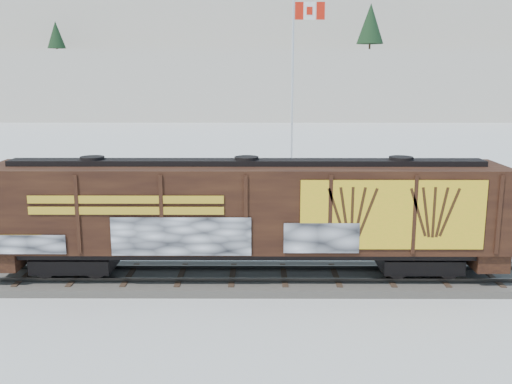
{
  "coord_description": "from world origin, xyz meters",
  "views": [
    {
      "loc": [
        1.0,
        -21.02,
        7.92
      ],
      "look_at": [
        0.9,
        3.0,
        2.96
      ],
      "focal_mm": 40.0,
      "sensor_mm": 36.0,
      "label": 1
    }
  ],
  "objects_px": {
    "car_white": "(192,216)",
    "car_dark": "(429,214)",
    "hopper_railcar": "(247,210)",
    "flagpole": "(293,131)",
    "car_silver": "(214,219)"
  },
  "relations": [
    {
      "from": "car_white",
      "to": "car_dark",
      "type": "xyz_separation_m",
      "value": [
        12.36,
        0.98,
        -0.1
      ]
    },
    {
      "from": "hopper_railcar",
      "to": "flagpole",
      "type": "bearing_deg",
      "value": 79.33
    },
    {
      "from": "flagpole",
      "to": "car_silver",
      "type": "distance_m",
      "value": 9.09
    },
    {
      "from": "hopper_railcar",
      "to": "car_silver",
      "type": "distance_m",
      "value": 7.14
    },
    {
      "from": "flagpole",
      "to": "car_dark",
      "type": "bearing_deg",
      "value": -39.12
    },
    {
      "from": "flagpole",
      "to": "car_white",
      "type": "relative_size",
      "value": 2.44
    },
    {
      "from": "car_silver",
      "to": "hopper_railcar",
      "type": "bearing_deg",
      "value": -160.52
    },
    {
      "from": "car_white",
      "to": "car_dark",
      "type": "bearing_deg",
      "value": -85.81
    },
    {
      "from": "car_silver",
      "to": "car_dark",
      "type": "relative_size",
      "value": 0.96
    },
    {
      "from": "flagpole",
      "to": "hopper_railcar",
      "type": "bearing_deg",
      "value": -100.67
    },
    {
      "from": "car_silver",
      "to": "car_dark",
      "type": "distance_m",
      "value": 11.29
    },
    {
      "from": "flagpole",
      "to": "car_white",
      "type": "height_order",
      "value": "flagpole"
    },
    {
      "from": "hopper_railcar",
      "to": "car_silver",
      "type": "bearing_deg",
      "value": 105.11
    },
    {
      "from": "flagpole",
      "to": "car_dark",
      "type": "relative_size",
      "value": 2.44
    },
    {
      "from": "flagpole",
      "to": "car_silver",
      "type": "relative_size",
      "value": 2.55
    }
  ]
}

